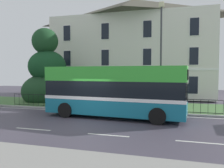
% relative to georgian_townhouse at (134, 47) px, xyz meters
% --- Properties ---
extents(ground_plane, '(60.00, 56.00, 0.18)m').
position_rel_georgian_townhouse_xyz_m(ground_plane, '(0.09, -14.93, -6.00)').
color(ground_plane, '#433E4B').
extents(georgian_townhouse, '(18.19, 9.26, 11.66)m').
position_rel_georgian_townhouse_xyz_m(georgian_townhouse, '(0.00, 0.00, 0.00)').
color(georgian_townhouse, silver).
rests_on(georgian_townhouse, ground_plane).
extents(iron_verge_railing, '(16.18, 0.04, 0.97)m').
position_rel_georgian_townhouse_xyz_m(iron_verge_railing, '(-0.00, -11.58, -5.36)').
color(iron_verge_railing, black).
rests_on(iron_verge_railing, ground_plane).
extents(evergreen_tree, '(4.24, 4.24, 7.73)m').
position_rel_georgian_townhouse_xyz_m(evergreen_tree, '(-7.17, -8.26, -3.42)').
color(evergreen_tree, '#423328').
rests_on(evergreen_tree, ground_plane).
extents(single_decker_bus, '(9.07, 3.17, 3.26)m').
position_rel_georgian_townhouse_xyz_m(single_decker_bus, '(1.30, -13.68, -4.27)').
color(single_decker_bus, '#156984').
rests_on(single_decker_bus, ground_plane).
extents(street_lamp_post, '(0.36, 0.24, 7.85)m').
position_rel_georgian_townhouse_xyz_m(street_lamp_post, '(3.99, -10.72, -1.44)').
color(street_lamp_post, '#333338').
rests_on(street_lamp_post, ground_plane).
extents(litter_bin, '(0.46, 0.46, 1.20)m').
position_rel_georgian_townhouse_xyz_m(litter_bin, '(-0.76, -10.94, -5.27)').
color(litter_bin, black).
rests_on(litter_bin, ground_plane).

